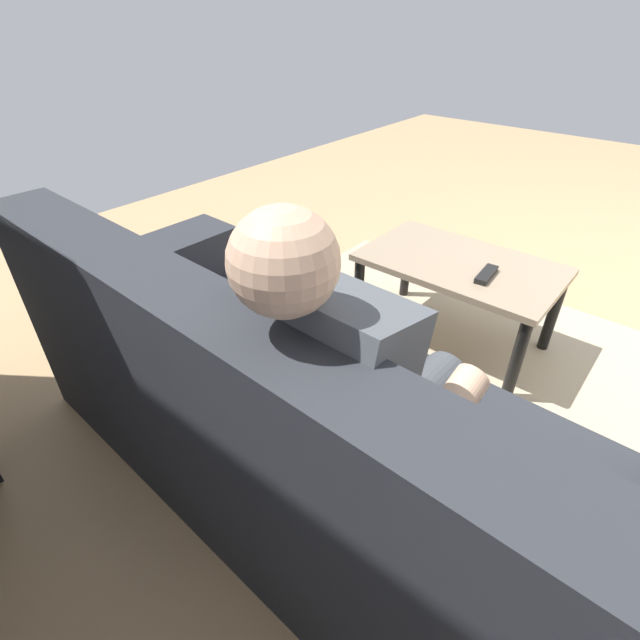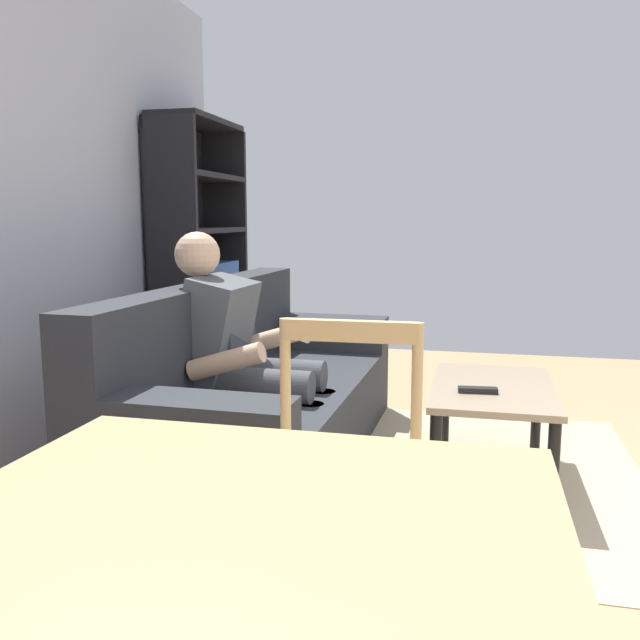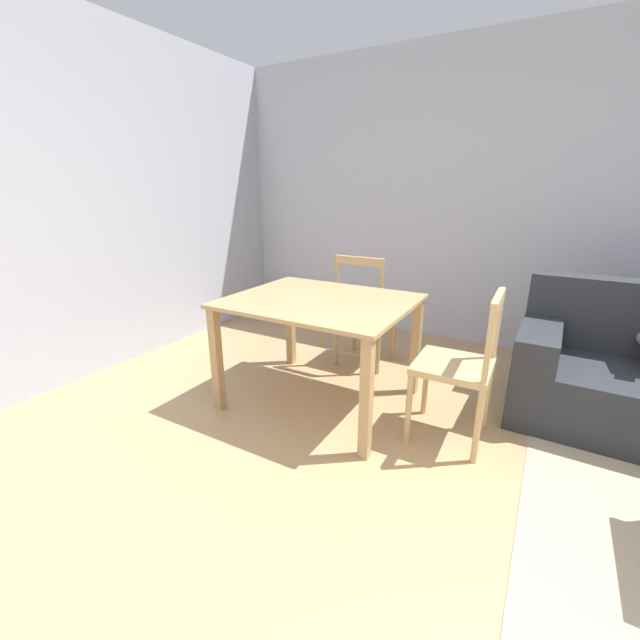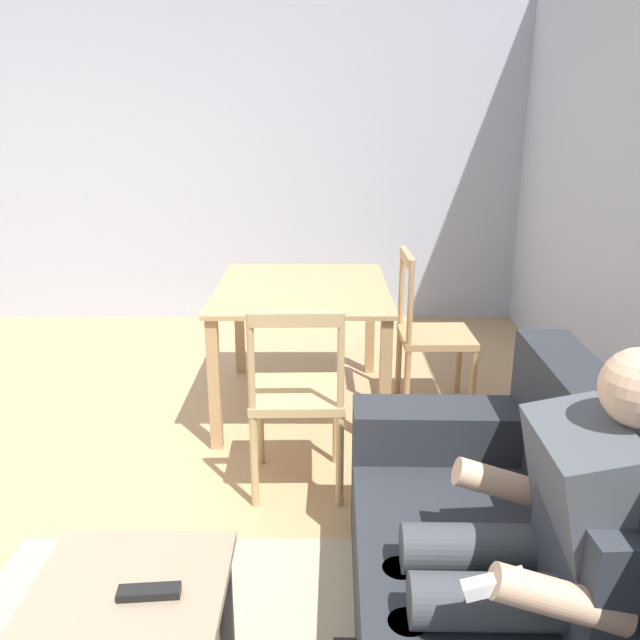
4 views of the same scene
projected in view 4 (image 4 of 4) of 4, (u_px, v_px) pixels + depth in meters
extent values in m
cube|color=#ABB0BE|center=(147.00, 159.00, 5.39)|extent=(0.12, 6.27, 2.69)
cube|color=#282B30|center=(459.00, 430.00, 2.61)|extent=(0.26, 0.85, 0.20)
cube|color=#2F353C|center=(585.00, 561.00, 1.72)|extent=(0.41, 0.16, 0.36)
cube|color=#4C5156|center=(591.00, 516.00, 1.77)|extent=(0.41, 0.34, 0.57)
cylinder|color=#3D4145|center=(475.00, 549.00, 1.94)|extent=(0.16, 0.44, 0.15)
cylinder|color=#DBAD89|center=(398.00, 621.00, 2.03)|extent=(0.11, 0.11, 0.39)
cylinder|color=#3D4145|center=(492.00, 602.00, 1.73)|extent=(0.16, 0.44, 0.15)
cylinder|color=#DBAD89|center=(508.00, 486.00, 2.03)|extent=(0.10, 0.35, 0.19)
cylinder|color=#DBAD89|center=(560.00, 599.00, 1.56)|extent=(0.10, 0.35, 0.19)
cube|color=white|center=(494.00, 584.00, 1.55)|extent=(0.04, 0.15, 0.08)
cylinder|color=black|center=(81.00, 601.00, 2.10)|extent=(0.05, 0.05, 0.41)
cylinder|color=black|center=(225.00, 601.00, 2.09)|extent=(0.05, 0.05, 0.41)
cube|color=black|center=(149.00, 592.00, 1.78)|extent=(0.06, 0.17, 0.02)
cube|color=tan|center=(302.00, 288.00, 3.78)|extent=(1.18, 0.98, 0.02)
cube|color=tan|center=(239.00, 322.00, 4.41)|extent=(0.06, 0.06, 0.72)
cube|color=tan|center=(214.00, 385.00, 3.38)|extent=(0.06, 0.06, 0.72)
cube|color=tan|center=(370.00, 322.00, 4.41)|extent=(0.06, 0.06, 0.72)
cube|color=tan|center=(385.00, 385.00, 3.38)|extent=(0.06, 0.06, 0.72)
cube|color=tan|center=(436.00, 336.00, 3.87)|extent=(0.42, 0.42, 0.04)
cylinder|color=tan|center=(473.00, 383.00, 3.76)|extent=(0.04, 0.04, 0.44)
cylinder|color=tan|center=(459.00, 360.00, 4.12)|extent=(0.04, 0.04, 0.44)
cylinder|color=tan|center=(407.00, 383.00, 3.75)|extent=(0.04, 0.04, 0.44)
cylinder|color=tan|center=(399.00, 360.00, 4.12)|extent=(0.04, 0.04, 0.44)
cylinder|color=tan|center=(410.00, 305.00, 3.61)|extent=(0.03, 0.03, 0.50)
cylinder|color=tan|center=(402.00, 287.00, 3.97)|extent=(0.03, 0.03, 0.50)
cube|color=tan|center=(407.00, 258.00, 3.73)|extent=(0.38, 0.04, 0.06)
cube|color=tan|center=(297.00, 394.00, 3.02)|extent=(0.43, 0.43, 0.04)
cylinder|color=tan|center=(336.00, 421.00, 3.27)|extent=(0.04, 0.04, 0.46)
cylinder|color=tan|center=(260.00, 421.00, 3.26)|extent=(0.04, 0.04, 0.46)
cylinder|color=tan|center=(340.00, 459.00, 2.91)|extent=(0.04, 0.04, 0.46)
cylinder|color=tan|center=(254.00, 460.00, 2.90)|extent=(0.04, 0.04, 0.46)
cylinder|color=tan|center=(341.00, 363.00, 2.77)|extent=(0.03, 0.03, 0.45)
cylinder|color=tan|center=(251.00, 364.00, 2.76)|extent=(0.03, 0.03, 0.45)
cube|color=tan|center=(295.00, 320.00, 2.71)|extent=(0.04, 0.38, 0.06)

